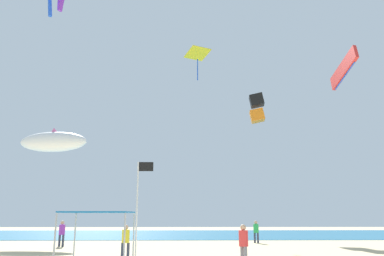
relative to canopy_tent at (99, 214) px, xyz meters
The scene contains 11 objects.
ocean_strip 28.09m from the canopy_tent, 80.65° to the left, with size 110.00×20.92×0.03m, color #1E6B93.
canopy_tent is the anchor object (origin of this frame).
person_near_tent 16.87m from the canopy_tent, 56.41° to the left, with size 0.40×0.40×1.69m.
person_leftmost 12.04m from the canopy_tent, 113.98° to the left, with size 0.44×0.41×1.75m.
person_central 6.47m from the canopy_tent, ahead, with size 0.41×0.45×1.74m.
person_rightmost 3.94m from the canopy_tent, 80.06° to the left, with size 0.43×0.39×1.66m.
banner_flag 2.94m from the canopy_tent, 48.35° to the right, with size 0.61×0.06×4.14m.
kite_inflatable_white 18.52m from the canopy_tent, 115.85° to the left, with size 6.18×2.94×2.42m.
kite_parafoil_red 22.52m from the canopy_tent, 34.53° to the left, with size 0.76×4.12×2.50m.
kite_box_black 28.29m from the canopy_tent, 63.53° to the left, with size 1.80×1.61×3.21m.
kite_diamond_yellow 31.83m from the canopy_tent, 78.49° to the left, with size 3.30×3.28×3.68m.
Camera 1 is at (-0.90, -14.35, 2.18)m, focal length 35.81 mm.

